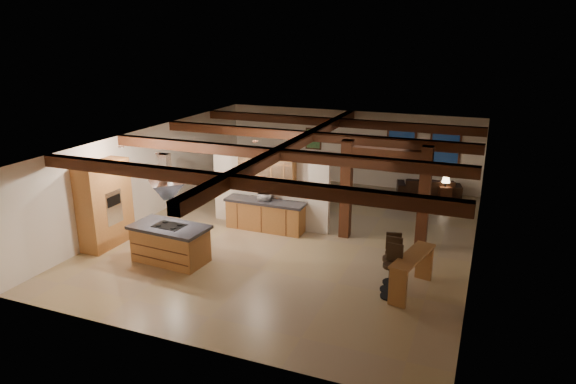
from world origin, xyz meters
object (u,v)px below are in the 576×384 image
(dining_table, at_px, (306,200))
(sofa, at_px, (429,187))
(kitchen_island, at_px, (170,243))
(bar_counter, at_px, (412,267))

(dining_table, height_order, sofa, sofa)
(kitchen_island, relative_size, sofa, 0.92)
(dining_table, xyz_separation_m, sofa, (3.73, 3.01, 0.04))
(dining_table, bearing_deg, bar_counter, -70.95)
(kitchen_island, height_order, sofa, kitchen_island)
(bar_counter, bearing_deg, kitchen_island, -173.96)
(sofa, bearing_deg, bar_counter, 80.88)
(kitchen_island, relative_size, dining_table, 1.25)
(kitchen_island, bearing_deg, bar_counter, 6.04)
(bar_counter, bearing_deg, dining_table, 132.43)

